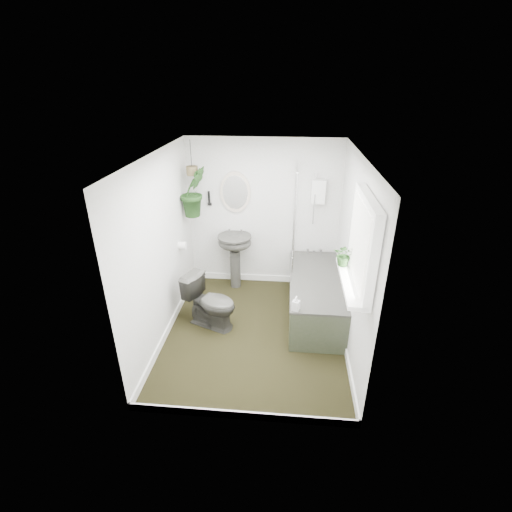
{
  "coord_description": "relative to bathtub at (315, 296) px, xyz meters",
  "views": [
    {
      "loc": [
        0.38,
        -3.96,
        3.05
      ],
      "look_at": [
        0.0,
        0.15,
        1.05
      ],
      "focal_mm": 26.0,
      "sensor_mm": 36.0,
      "label": 1
    }
  ],
  "objects": [
    {
      "name": "skirting",
      "position": [
        -0.8,
        -0.5,
        -0.24
      ],
      "size": [
        2.3,
        2.8,
        0.1
      ],
      "primitive_type": "cube",
      "color": "white",
      "rests_on": "floor"
    },
    {
      "name": "toilet_roll_holder",
      "position": [
        -1.9,
        0.2,
        0.61
      ],
      "size": [
        0.11,
        0.11,
        0.11
      ],
      "primitive_type": "cylinder",
      "rotation": [
        0.0,
        1.57,
        0.0
      ],
      "color": "white",
      "rests_on": "wall_left"
    },
    {
      "name": "wall_front",
      "position": [
        -0.8,
        -1.91,
        0.86
      ],
      "size": [
        2.3,
        0.02,
        2.3
      ],
      "primitive_type": "cube",
      "color": "silver",
      "rests_on": "ground"
    },
    {
      "name": "window_blinds",
      "position": [
        0.24,
        -1.2,
        1.36
      ],
      "size": [
        0.01,
        0.86,
        0.76
      ],
      "primitive_type": "cube",
      "color": "white",
      "rests_on": "wall_right"
    },
    {
      "name": "hanging_pot",
      "position": [
        -1.77,
        0.55,
        1.6
      ],
      "size": [
        0.16,
        0.16,
        0.12
      ],
      "primitive_type": "cylinder",
      "color": "brown",
      "rests_on": "ceiling"
    },
    {
      "name": "ceiling",
      "position": [
        -0.8,
        -0.5,
        2.02
      ],
      "size": [
        2.3,
        2.8,
        0.02
      ],
      "primitive_type": "cube",
      "color": "white",
      "rests_on": "ground"
    },
    {
      "name": "floor",
      "position": [
        -0.8,
        -0.5,
        -0.3
      ],
      "size": [
        2.3,
        2.8,
        0.02
      ],
      "primitive_type": "cube",
      "color": "black",
      "rests_on": "ground"
    },
    {
      "name": "toilet",
      "position": [
        -1.4,
        -0.38,
        0.07
      ],
      "size": [
        0.8,
        0.64,
        0.72
      ],
      "primitive_type": "imported",
      "rotation": [
        0.0,
        0.0,
        1.18
      ],
      "color": "#363531",
      "rests_on": "floor"
    },
    {
      "name": "wall_right",
      "position": [
        0.36,
        -0.5,
        0.86
      ],
      "size": [
        0.02,
        2.8,
        2.3
      ],
      "primitive_type": "cube",
      "color": "silver",
      "rests_on": "ground"
    },
    {
      "name": "pedestal_sink",
      "position": [
        -1.22,
        0.68,
        0.15
      ],
      "size": [
        0.57,
        0.51,
        0.88
      ],
      "primitive_type": null,
      "rotation": [
        0.0,
        0.0,
        -0.14
      ],
      "color": "#363531",
      "rests_on": "floor"
    },
    {
      "name": "hanging_plant",
      "position": [
        -1.77,
        0.55,
        1.3
      ],
      "size": [
        0.5,
        0.5,
        0.72
      ],
      "primitive_type": "imported",
      "rotation": [
        0.0,
        0.0,
        0.75
      ],
      "color": "black",
      "rests_on": "ceiling"
    },
    {
      "name": "wall_sconce",
      "position": [
        -1.62,
        0.86,
        1.11
      ],
      "size": [
        0.04,
        0.04,
        0.22
      ],
      "primitive_type": "cylinder",
      "color": "black",
      "rests_on": "wall_back"
    },
    {
      "name": "wall_left",
      "position": [
        -1.96,
        -0.5,
        0.86
      ],
      "size": [
        0.02,
        2.8,
        2.3
      ],
      "primitive_type": "cube",
      "color": "silver",
      "rests_on": "ground"
    },
    {
      "name": "bathtub",
      "position": [
        0.0,
        0.0,
        0.0
      ],
      "size": [
        0.72,
        1.72,
        0.58
      ],
      "primitive_type": null,
      "color": "#363531",
      "rests_on": "floor"
    },
    {
      "name": "soap_bottle",
      "position": [
        -0.29,
        -0.79,
        0.38
      ],
      "size": [
        0.11,
        0.11,
        0.18
      ],
      "primitive_type": "imported",
      "rotation": [
        0.0,
        0.0,
        -0.33
      ],
      "color": "#362B2B",
      "rests_on": "bathtub"
    },
    {
      "name": "window_recess",
      "position": [
        0.29,
        -1.2,
        1.36
      ],
      "size": [
        0.08,
        1.0,
        0.9
      ],
      "primitive_type": "cube",
      "color": "white",
      "rests_on": "wall_right"
    },
    {
      "name": "wall_back",
      "position": [
        -0.8,
        0.91,
        0.86
      ],
      "size": [
        2.3,
        0.02,
        2.3
      ],
      "primitive_type": "cube",
      "color": "silver",
      "rests_on": "ground"
    },
    {
      "name": "shower_box",
      "position": [
        0.0,
        0.84,
        1.26
      ],
      "size": [
        0.2,
        0.1,
        0.35
      ],
      "primitive_type": "cube",
      "color": "white",
      "rests_on": "wall_back"
    },
    {
      "name": "oval_mirror",
      "position": [
        -1.22,
        0.87,
        1.21
      ],
      "size": [
        0.46,
        0.03,
        0.62
      ],
      "primitive_type": "ellipsoid",
      "color": "beige",
      "rests_on": "wall_back"
    },
    {
      "name": "window_sill",
      "position": [
        0.22,
        -1.2,
        0.94
      ],
      "size": [
        0.18,
        1.0,
        0.04
      ],
      "primitive_type": "cube",
      "color": "white",
      "rests_on": "wall_right"
    },
    {
      "name": "sill_plant",
      "position": [
        0.18,
        -0.9,
        1.08
      ],
      "size": [
        0.26,
        0.23,
        0.24
      ],
      "primitive_type": "imported",
      "rotation": [
        0.0,
        0.0,
        -0.23
      ],
      "color": "black",
      "rests_on": "window_sill"
    },
    {
      "name": "bath_screen",
      "position": [
        -0.33,
        0.49,
        0.99
      ],
      "size": [
        0.04,
        0.72,
        1.4
      ],
      "primitive_type": null,
      "color": "silver",
      "rests_on": "bathtub"
    }
  ]
}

